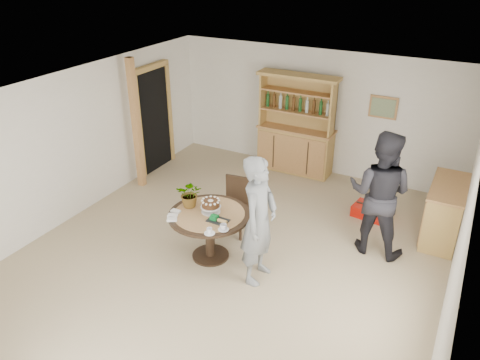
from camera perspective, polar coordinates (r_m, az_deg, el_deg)
name	(u,v)px	position (r m, az deg, el deg)	size (l,w,h in m)	color
ground	(233,254)	(7.27, -0.91, -9.02)	(7.00, 7.00, 0.00)	tan
room_shell	(232,150)	(6.42, -0.96, 3.70)	(6.04, 7.04, 2.52)	white
doorway	(153,118)	(9.73, -10.55, 7.47)	(0.13, 1.10, 2.18)	black
pine_post	(136,125)	(8.97, -12.54, 6.57)	(0.12, 0.12, 2.50)	tan
hutch	(296,139)	(9.66, 6.82, 4.93)	(1.62, 0.54, 2.04)	tan
sideboard	(445,212)	(8.09, 23.68, -3.56)	(0.54, 1.26, 0.94)	tan
dining_table	(209,222)	(6.91, -3.74, -5.18)	(1.20, 1.20, 0.76)	black
dining_chair	(236,202)	(7.57, -0.52, -2.67)	(0.47, 0.47, 0.95)	black
birthday_cake	(211,204)	(6.80, -3.59, -2.99)	(0.30, 0.30, 0.20)	white
flower_vase	(190,194)	(6.93, -6.09, -1.68)	(0.38, 0.33, 0.42)	#3F7233
gift_tray	(218,219)	(6.63, -2.76, -4.82)	(0.30, 0.20, 0.08)	black
coffee_cup_a	(223,227)	(6.43, -2.03, -5.77)	(0.15, 0.15, 0.09)	white
coffee_cup_b	(209,231)	(6.36, -3.74, -6.25)	(0.15, 0.15, 0.08)	white
napkins	(173,215)	(6.80, -8.12, -4.29)	(0.24, 0.33, 0.03)	white
teen_boy	(259,221)	(6.31, 2.32, -4.97)	(0.68, 0.45, 1.87)	slate
adult_person	(379,193)	(7.18, 16.64, -1.59)	(0.95, 0.74, 1.95)	black
red_suitcase	(371,212)	(8.46, 15.69, -3.72)	(0.65, 0.48, 0.21)	red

